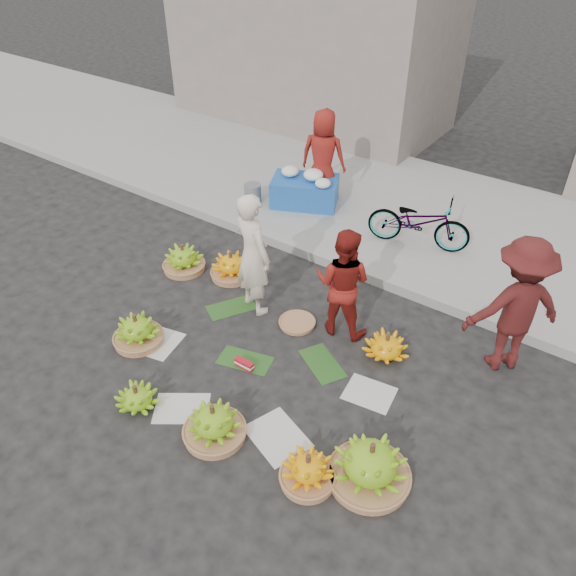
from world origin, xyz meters
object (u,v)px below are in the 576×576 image
Objects in this scene: banana_bunch_4 at (370,464)px; flower_table at (305,190)px; banana_bunch_0 at (137,331)px; bicycle at (419,222)px; vendor_cream at (253,254)px.

banana_bunch_4 is 0.69× the size of flower_table.
banana_bunch_4 is (3.35, -0.10, 0.05)m from banana_bunch_0.
flower_table reaches higher than banana_bunch_4.
flower_table is (-0.21, 4.09, 0.20)m from banana_bunch_0.
flower_table is at bearing 72.34° from bicycle.
flower_table is at bearing 92.96° from banana_bunch_0.
flower_table is at bearing 130.38° from banana_bunch_4.
vendor_cream is at bearing 61.64° from banana_bunch_0.
flower_table is (-3.56, 4.18, 0.15)m from banana_bunch_4.
vendor_cream is 1.31× the size of flower_table.
banana_bunch_0 is at bearing 178.35° from banana_bunch_4.
bicycle is at bearing -96.36° from vendor_cream.
banana_bunch_0 is at bearing -111.21° from flower_table.
banana_bunch_0 is 4.10m from flower_table.
bicycle reaches higher than banana_bunch_0.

